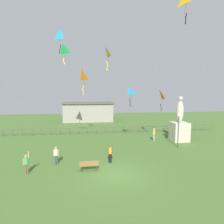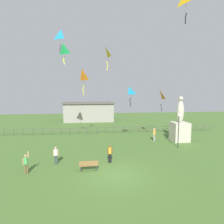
% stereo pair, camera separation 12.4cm
% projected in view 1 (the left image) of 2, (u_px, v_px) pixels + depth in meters
% --- Properties ---
extents(ground_plane, '(80.00, 80.00, 0.00)m').
position_uv_depth(ground_plane, '(115.00, 175.00, 14.11)').
color(ground_plane, '#476B2D').
extents(statue_monument, '(1.99, 1.99, 5.69)m').
position_uv_depth(statue_monument, '(179.00, 128.00, 23.68)').
color(statue_monument, beige).
rests_on(statue_monument, ground_plane).
extents(lamppost, '(0.36, 0.36, 3.84)m').
position_uv_depth(lamppost, '(179.00, 123.00, 20.72)').
color(lamppost, '#38383D').
rests_on(lamppost, ground_plane).
extents(park_bench, '(1.52, 0.48, 0.85)m').
position_uv_depth(park_bench, '(89.00, 165.00, 14.79)').
color(park_bench, olive).
rests_on(park_bench, ground_plane).
extents(person_0, '(0.48, 0.28, 1.78)m').
position_uv_depth(person_0, '(26.00, 163.00, 14.19)').
color(person_0, brown).
rests_on(person_0, ground_plane).
extents(person_1, '(0.47, 0.29, 1.56)m').
position_uv_depth(person_1, '(56.00, 154.00, 16.06)').
color(person_1, '#3F4C47').
rests_on(person_1, ground_plane).
extents(person_2, '(0.49, 0.30, 1.62)m').
position_uv_depth(person_2, '(110.00, 152.00, 16.46)').
color(person_2, black).
rests_on(person_2, ground_plane).
extents(person_3, '(0.37, 0.38, 1.63)m').
position_uv_depth(person_3, '(154.00, 134.00, 23.70)').
color(person_3, '#99999E').
rests_on(person_3, ground_plane).
extents(kite_0, '(1.04, 0.87, 2.04)m').
position_uv_depth(kite_0, '(63.00, 49.00, 18.40)').
color(kite_0, '#1EB759').
extents(kite_1, '(1.15, 0.95, 2.84)m').
position_uv_depth(kite_1, '(61.00, 36.00, 22.26)').
color(kite_1, '#198CD1').
extents(kite_2, '(1.11, 0.90, 3.06)m').
position_uv_depth(kite_2, '(159.00, 95.00, 26.19)').
color(kite_2, orange).
extents(kite_3, '(1.22, 1.08, 2.34)m').
position_uv_depth(kite_3, '(129.00, 92.00, 22.28)').
color(kite_3, '#198CD1').
extents(kite_4, '(1.17, 1.14, 3.36)m').
position_uv_depth(kite_4, '(82.00, 75.00, 23.83)').
color(kite_4, orange).
extents(kite_6, '(0.96, 0.96, 2.76)m').
position_uv_depth(kite_6, '(105.00, 53.00, 22.10)').
color(kite_6, yellow).
extents(waterfront_railing, '(36.06, 0.06, 0.95)m').
position_uv_depth(waterfront_railing, '(100.00, 129.00, 27.82)').
color(waterfront_railing, '#4C4742').
rests_on(waterfront_railing, ground_plane).
extents(pavilion_building, '(10.73, 4.66, 4.00)m').
position_uv_depth(pavilion_building, '(88.00, 112.00, 39.28)').
color(pavilion_building, gray).
rests_on(pavilion_building, ground_plane).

